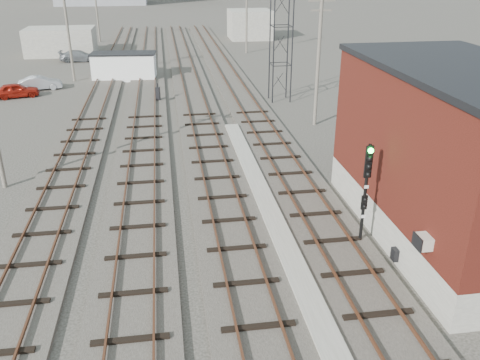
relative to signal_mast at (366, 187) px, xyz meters
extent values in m
plane|color=#282621|center=(-3.70, 48.26, -2.64)|extent=(320.00, 320.00, 0.00)
cube|color=#332D28|center=(-1.20, 27.26, -2.54)|extent=(3.20, 90.00, 0.20)
cube|color=#4C2816|center=(-1.92, 27.26, -2.31)|extent=(0.07, 90.00, 0.12)
cube|color=#4C2816|center=(-0.48, 27.26, -2.31)|extent=(0.07, 90.00, 0.12)
cube|color=#332D28|center=(-5.20, 27.26, -2.54)|extent=(3.20, 90.00, 0.20)
cube|color=#4C2816|center=(-5.92, 27.26, -2.31)|extent=(0.07, 90.00, 0.12)
cube|color=#4C2816|center=(-4.48, 27.26, -2.31)|extent=(0.07, 90.00, 0.12)
cube|color=#332D28|center=(-9.20, 27.26, -2.54)|extent=(3.20, 90.00, 0.20)
cube|color=#4C2816|center=(-9.92, 27.26, -2.31)|extent=(0.07, 90.00, 0.12)
cube|color=#4C2816|center=(-8.48, 27.26, -2.31)|extent=(0.07, 90.00, 0.12)
cube|color=#332D28|center=(-13.20, 27.26, -2.54)|extent=(3.20, 90.00, 0.20)
cube|color=#4C2816|center=(-13.92, 27.26, -2.31)|extent=(0.07, 90.00, 0.12)
cube|color=#4C2816|center=(-12.48, 27.26, -2.31)|extent=(0.07, 90.00, 0.12)
cube|color=gray|center=(-3.20, 2.26, -2.51)|extent=(0.90, 28.00, 0.26)
cube|color=gray|center=(3.80, 0.26, -1.89)|extent=(6.00, 12.00, 1.50)
cube|color=#4F1712|center=(3.80, 0.26, 1.61)|extent=(6.00, 12.00, 5.50)
cube|color=black|center=(3.80, 0.26, 4.46)|extent=(6.20, 12.20, 0.25)
cube|color=beige|center=(0.58, -3.74, -0.39)|extent=(0.45, 0.62, 0.45)
cube|color=black|center=(0.70, -1.74, -2.14)|extent=(0.20, 0.35, 0.50)
cylinder|color=black|center=(1.05, 22.51, 4.86)|extent=(0.10, 0.10, 15.00)
cylinder|color=black|center=(2.55, 22.51, 4.86)|extent=(0.10, 0.10, 15.00)
cylinder|color=black|center=(1.05, 24.01, 4.86)|extent=(0.10, 0.10, 15.00)
cylinder|color=black|center=(2.55, 24.01, 4.86)|extent=(0.10, 0.10, 15.00)
cylinder|color=#595147|center=(-16.20, 33.26, 1.86)|extent=(0.24, 0.24, 9.00)
cylinder|color=#595147|center=(-16.20, 58.26, 1.86)|extent=(0.24, 0.24, 9.00)
cylinder|color=#595147|center=(2.80, 16.26, 1.86)|extent=(0.24, 0.24, 9.00)
cube|color=#595147|center=(2.80, 16.26, 5.76)|extent=(1.80, 0.12, 0.12)
cube|color=#595147|center=(2.80, 16.26, 5.16)|extent=(1.40, 0.12, 0.12)
cylinder|color=#595147|center=(2.80, 46.26, 1.86)|extent=(0.24, 0.24, 9.00)
cube|color=gray|center=(-19.70, 48.26, -1.04)|extent=(8.00, 5.00, 3.20)
cube|color=gray|center=(5.30, 58.26, -0.64)|extent=(6.00, 6.00, 4.00)
cube|color=gray|center=(0.00, 0.03, -2.59)|extent=(0.40, 0.40, 0.10)
cylinder|color=black|center=(0.00, 0.03, -0.44)|extent=(0.13, 0.13, 4.41)
cube|color=black|center=(0.00, 0.01, 1.05)|extent=(0.29, 0.10, 1.32)
sphere|color=#0CE533|center=(0.00, -0.08, 1.55)|extent=(0.22, 0.22, 0.22)
sphere|color=black|center=(0.00, -0.08, 1.22)|extent=(0.22, 0.22, 0.22)
sphere|color=black|center=(0.00, -0.08, 0.89)|extent=(0.22, 0.22, 0.22)
sphere|color=black|center=(0.00, -0.08, 0.56)|extent=(0.22, 0.22, 0.22)
cube|color=black|center=(0.00, 0.01, -0.71)|extent=(0.24, 0.09, 0.61)
cube|color=white|center=(0.00, -0.05, 0.01)|extent=(0.18, 0.02, 0.13)
cube|color=white|center=(0.00, -0.05, -1.32)|extent=(0.18, 0.02, 0.13)
cube|color=black|center=(-8.21, 24.13, -1.96)|extent=(0.41, 0.41, 1.13)
cylinder|color=black|center=(-8.21, 24.13, -1.23)|extent=(0.09, 0.09, 0.34)
cube|color=white|center=(-11.36, 33.21, -1.40)|extent=(6.12, 2.92, 2.48)
cube|color=black|center=(-11.36, 33.21, -0.11)|extent=(6.33, 3.13, 0.12)
imported|color=#9C190E|center=(-20.12, 27.52, -2.02)|extent=(3.91, 2.40, 1.24)
imported|color=#97999E|center=(-18.66, 30.10, -2.03)|extent=(3.86, 1.89, 1.22)
imported|color=slate|center=(-17.08, 43.54, -2.01)|extent=(4.32, 1.78, 1.25)
camera|label=1|loc=(-7.72, -17.37, 8.36)|focal=38.00mm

